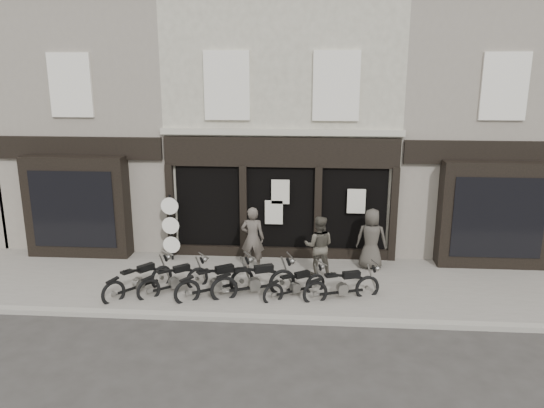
# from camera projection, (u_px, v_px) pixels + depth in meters

# --- Properties ---
(ground_plane) EXTENTS (90.00, 90.00, 0.00)m
(ground_plane) POSITION_uv_depth(u_px,v_px,m) (274.00, 299.00, 13.98)
(ground_plane) COLOR #2D2B28
(ground_plane) RESTS_ON ground
(pavement) EXTENTS (30.00, 4.20, 0.12)m
(pavement) POSITION_uv_depth(u_px,v_px,m) (276.00, 284.00, 14.83)
(pavement) COLOR slate
(pavement) RESTS_ON ground_plane
(kerb) EXTENTS (30.00, 0.25, 0.13)m
(kerb) POSITION_uv_depth(u_px,v_px,m) (270.00, 319.00, 12.76)
(kerb) COLOR gray
(kerb) RESTS_ON ground_plane
(central_building) EXTENTS (7.30, 6.22, 8.34)m
(central_building) POSITION_uv_depth(u_px,v_px,m) (286.00, 121.00, 18.68)
(central_building) COLOR beige
(central_building) RESTS_ON ground
(neighbour_left) EXTENTS (5.60, 6.73, 8.34)m
(neighbour_left) POSITION_uv_depth(u_px,v_px,m) (110.00, 121.00, 19.09)
(neighbour_left) COLOR gray
(neighbour_left) RESTS_ON ground
(neighbour_right) EXTENTS (5.60, 6.73, 8.34)m
(neighbour_right) POSITION_uv_depth(u_px,v_px,m) (470.00, 124.00, 18.18)
(neighbour_right) COLOR gray
(neighbour_right) RESTS_ON ground
(motorcycle_0) EXTENTS (1.57, 1.78, 1.02)m
(motorcycle_0) POSITION_uv_depth(u_px,v_px,m) (139.00, 282.00, 14.04)
(motorcycle_0) COLOR black
(motorcycle_0) RESTS_ON ground
(motorcycle_1) EXTENTS (1.74, 1.47, 0.98)m
(motorcycle_1) POSITION_uv_depth(u_px,v_px,m) (174.00, 282.00, 14.11)
(motorcycle_1) COLOR black
(motorcycle_1) RESTS_ON ground
(motorcycle_2) EXTENTS (2.00, 1.48, 1.08)m
(motorcycle_2) POSITION_uv_depth(u_px,v_px,m) (216.00, 284.00, 13.88)
(motorcycle_2) COLOR black
(motorcycle_2) RESTS_ON ground
(motorcycle_3) EXTENTS (2.19, 1.16, 1.11)m
(motorcycle_3) POSITION_uv_depth(u_px,v_px,m) (255.00, 283.00, 13.90)
(motorcycle_3) COLOR black
(motorcycle_3) RESTS_ON ground
(motorcycle_4) EXTENTS (1.67, 1.25, 0.91)m
(motorcycle_4) POSITION_uv_depth(u_px,v_px,m) (295.00, 287.00, 13.86)
(motorcycle_4) COLOR black
(motorcycle_4) RESTS_ON ground
(motorcycle_5) EXTENTS (2.03, 0.95, 1.01)m
(motorcycle_5) POSITION_uv_depth(u_px,v_px,m) (343.00, 288.00, 13.70)
(motorcycle_5) COLOR black
(motorcycle_5) RESTS_ON ground
(man_left) EXTENTS (0.71, 0.48, 1.90)m
(man_left) POSITION_uv_depth(u_px,v_px,m) (253.00, 238.00, 15.52)
(man_left) COLOR #4C453E
(man_left) RESTS_ON pavement
(man_centre) EXTENTS (0.90, 0.73, 1.76)m
(man_centre) POSITION_uv_depth(u_px,v_px,m) (319.00, 246.00, 15.07)
(man_centre) COLOR #454238
(man_centre) RESTS_ON pavement
(man_right) EXTENTS (0.96, 0.69, 1.82)m
(man_right) POSITION_uv_depth(u_px,v_px,m) (371.00, 239.00, 15.59)
(man_right) COLOR #3C3832
(man_right) RESTS_ON pavement
(advert_sign_post) EXTENTS (0.53, 0.34, 2.19)m
(advert_sign_post) POSITION_uv_depth(u_px,v_px,m) (171.00, 231.00, 16.24)
(advert_sign_post) COLOR black
(advert_sign_post) RESTS_ON ground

